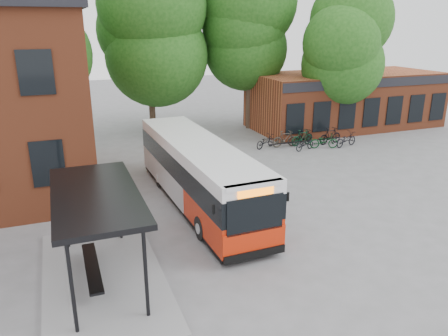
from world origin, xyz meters
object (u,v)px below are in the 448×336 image
object	(u,v)px
bicycle_2	(305,144)
city_bus	(198,174)
bicycle_1	(285,139)
bicycle_5	(304,136)
bicycle_3	(302,138)
bicycle_6	(346,139)
bus_shelter	(100,237)
bicycle_4	(324,141)
bicycle_0	(265,141)
bicycle_7	(330,136)

from	to	relation	value
bicycle_2	city_bus	bearing A→B (deg)	104.00
bicycle_1	bicycle_5	distance (m)	1.61
bicycle_1	bicycle_5	bearing A→B (deg)	-78.18
bicycle_3	bicycle_6	bearing A→B (deg)	-127.16
city_bus	bus_shelter	bearing A→B (deg)	-136.49
bicycle_2	bicycle_4	bearing A→B (deg)	-110.66
bicycle_3	bicycle_6	size ratio (longest dim) A/B	0.96
city_bus	bicycle_2	world-z (taller)	city_bus
bus_shelter	bicycle_2	world-z (taller)	bus_shelter
city_bus	bicycle_0	distance (m)	9.72
bicycle_0	bicycle_4	xyz separation A→B (m)	(3.39, -1.38, 0.03)
bus_shelter	city_bus	xyz separation A→B (m)	(4.55, 4.57, -0.07)
bus_shelter	bicycle_0	size ratio (longest dim) A/B	4.28
bicycle_1	bicycle_2	size ratio (longest dim) A/B	1.11
city_bus	bicycle_6	distance (m)	12.85
bus_shelter	bicycle_4	world-z (taller)	bus_shelter
bicycle_6	bus_shelter	bearing A→B (deg)	106.48
bicycle_0	bicycle_1	xyz separation A→B (m)	(1.27, -0.22, 0.10)
bus_shelter	bicycle_5	distance (m)	18.28
bicycle_1	bicycle_6	size ratio (longest dim) A/B	0.99
bicycle_3	bicycle_4	distance (m)	1.43
bicycle_4	bicycle_6	xyz separation A→B (m)	(1.54, -0.16, -0.00)
bicycle_2	bicycle_3	size ratio (longest dim) A/B	0.93
bicycle_2	bicycle_3	bearing A→B (deg)	-41.66
bicycle_3	bicycle_5	size ratio (longest dim) A/B	1.09
bicycle_2	bicycle_7	xyz separation A→B (m)	(2.31, 0.70, 0.13)
city_bus	bicycle_4	size ratio (longest dim) A/B	6.17
city_bus	bicycle_3	xyz separation A→B (m)	(9.15, 6.74, -0.88)
bus_shelter	bicycle_1	world-z (taller)	bus_shelter
bicycle_0	bicycle_5	bearing A→B (deg)	-112.43
bicycle_0	bicycle_6	xyz separation A→B (m)	(4.93, -1.54, 0.03)
bicycle_2	bicycle_4	distance (m)	1.35
bicycle_3	bicycle_1	bearing A→B (deg)	77.81
bicycle_0	bicycle_3	world-z (taller)	bicycle_3
bicycle_3	bicycle_4	size ratio (longest dim) A/B	0.96
bicycle_4	bicycle_7	distance (m)	1.21
bicycle_2	bicycle_3	world-z (taller)	bicycle_3
bicycle_1	bicycle_2	xyz separation A→B (m)	(0.77, -1.13, -0.11)
bus_shelter	bicycle_6	size ratio (longest dim) A/B	3.97
bicycle_4	bicycle_5	bearing A→B (deg)	38.27
bus_shelter	bicycle_7	size ratio (longest dim) A/B	3.89
city_bus	bicycle_3	size ratio (longest dim) A/B	6.45
bus_shelter	bicycle_2	distance (m)	16.77
bicycle_1	bicycle_0	bearing A→B (deg)	82.38
bicycle_0	bicycle_3	bearing A→B (deg)	-119.76
bicycle_2	bicycle_4	size ratio (longest dim) A/B	0.89
bus_shelter	bicycle_4	distance (m)	17.83
bus_shelter	bicycle_6	distance (m)	19.03
city_bus	bicycle_5	bearing A→B (deg)	34.93
bicycle_1	bicycle_2	distance (m)	1.37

